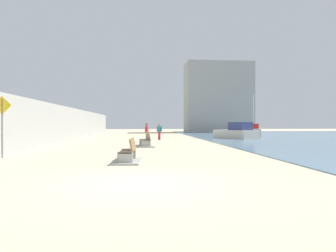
{
  "coord_description": "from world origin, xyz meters",
  "views": [
    {
      "loc": [
        0.15,
        -7.87,
        1.58
      ],
      "look_at": [
        1.96,
        13.73,
        1.41
      ],
      "focal_mm": 31.58,
      "sensor_mm": 36.0,
      "label": 1
    }
  ],
  "objects_px": {
    "person_walking": "(147,131)",
    "pedestrian_sign": "(2,120)",
    "bench_near": "(128,156)",
    "bench_far": "(145,143)",
    "boat_far_left": "(237,132)",
    "boat_distant": "(253,130)",
    "person_standing": "(159,131)"
  },
  "relations": [
    {
      "from": "bench_far",
      "to": "person_walking",
      "type": "bearing_deg",
      "value": 88.06
    },
    {
      "from": "bench_near",
      "to": "boat_distant",
      "type": "distance_m",
      "value": 32.4
    },
    {
      "from": "bench_far",
      "to": "boat_far_left",
      "type": "relative_size",
      "value": 0.43
    },
    {
      "from": "person_standing",
      "to": "boat_far_left",
      "type": "relative_size",
      "value": 0.3
    },
    {
      "from": "bench_far",
      "to": "person_walking",
      "type": "xyz_separation_m",
      "value": [
        0.17,
        4.94,
        0.72
      ]
    },
    {
      "from": "bench_near",
      "to": "person_walking",
      "type": "bearing_deg",
      "value": 85.92
    },
    {
      "from": "bench_far",
      "to": "bench_near",
      "type": "bearing_deg",
      "value": -95.37
    },
    {
      "from": "boat_far_left",
      "to": "boat_distant",
      "type": "bearing_deg",
      "value": 60.46
    },
    {
      "from": "bench_far",
      "to": "boat_far_left",
      "type": "xyz_separation_m",
      "value": [
        9.68,
        10.0,
        0.43
      ]
    },
    {
      "from": "boat_far_left",
      "to": "person_walking",
      "type": "bearing_deg",
      "value": -151.97
    },
    {
      "from": "bench_far",
      "to": "boat_far_left",
      "type": "bearing_deg",
      "value": 45.93
    },
    {
      "from": "bench_far",
      "to": "boat_distant",
      "type": "relative_size",
      "value": 0.33
    },
    {
      "from": "bench_near",
      "to": "person_walking",
      "type": "relative_size",
      "value": 1.31
    },
    {
      "from": "bench_near",
      "to": "bench_far",
      "type": "relative_size",
      "value": 0.98
    },
    {
      "from": "boat_distant",
      "to": "pedestrian_sign",
      "type": "relative_size",
      "value": 2.35
    },
    {
      "from": "person_walking",
      "to": "pedestrian_sign",
      "type": "relative_size",
      "value": 0.58
    },
    {
      "from": "bench_far",
      "to": "boat_distant",
      "type": "height_order",
      "value": "boat_distant"
    },
    {
      "from": "person_walking",
      "to": "boat_distant",
      "type": "relative_size",
      "value": 0.24
    },
    {
      "from": "bench_near",
      "to": "pedestrian_sign",
      "type": "relative_size",
      "value": 0.76
    },
    {
      "from": "pedestrian_sign",
      "to": "boat_far_left",
      "type": "bearing_deg",
      "value": 44.84
    },
    {
      "from": "person_walking",
      "to": "boat_distant",
      "type": "xyz_separation_m",
      "value": [
        15.16,
        15.03,
        -0.31
      ]
    },
    {
      "from": "bench_far",
      "to": "person_standing",
      "type": "relative_size",
      "value": 1.41
    },
    {
      "from": "person_walking",
      "to": "pedestrian_sign",
      "type": "xyz_separation_m",
      "value": [
        -6.78,
        -11.14,
        0.82
      ]
    },
    {
      "from": "person_standing",
      "to": "boat_distant",
      "type": "bearing_deg",
      "value": 39.76
    },
    {
      "from": "person_standing",
      "to": "boat_far_left",
      "type": "height_order",
      "value": "boat_far_left"
    },
    {
      "from": "bench_far",
      "to": "person_walking",
      "type": "distance_m",
      "value": 4.99
    },
    {
      "from": "boat_distant",
      "to": "boat_far_left",
      "type": "height_order",
      "value": "boat_distant"
    },
    {
      "from": "bench_far",
      "to": "person_standing",
      "type": "xyz_separation_m",
      "value": [
        1.43,
        8.4,
        0.67
      ]
    },
    {
      "from": "person_walking",
      "to": "person_standing",
      "type": "bearing_deg",
      "value": 69.95
    },
    {
      "from": "boat_far_left",
      "to": "bench_near",
      "type": "bearing_deg",
      "value": -119.91
    },
    {
      "from": "person_walking",
      "to": "boat_far_left",
      "type": "xyz_separation_m",
      "value": [
        9.51,
        5.06,
        -0.29
      ]
    },
    {
      "from": "boat_distant",
      "to": "boat_far_left",
      "type": "xyz_separation_m",
      "value": [
        -5.65,
        -9.96,
        0.03
      ]
    }
  ]
}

